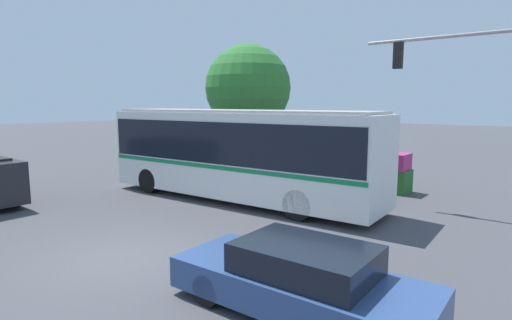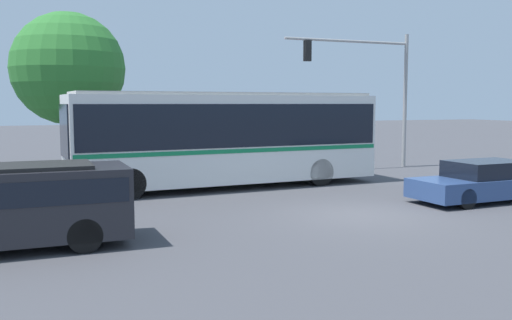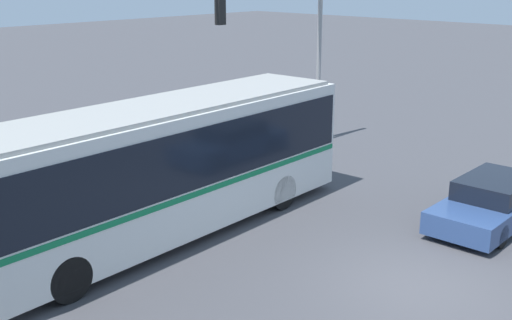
{
  "view_description": "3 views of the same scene",
  "coord_description": "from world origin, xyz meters",
  "px_view_note": "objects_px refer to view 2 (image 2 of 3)",
  "views": [
    {
      "loc": [
        8.28,
        -5.49,
        3.66
      ],
      "look_at": [
        0.13,
        4.97,
        1.82
      ],
      "focal_mm": 28.89,
      "sensor_mm": 36.0,
      "label": 1
    },
    {
      "loc": [
        -8.44,
        -12.82,
        3.03
      ],
      "look_at": [
        -1.12,
        4.83,
        1.09
      ],
      "focal_mm": 39.41,
      "sensor_mm": 36.0,
      "label": 2
    },
    {
      "loc": [
        -11.32,
        -5.9,
        6.52
      ],
      "look_at": [
        -0.61,
        4.14,
        2.15
      ],
      "focal_mm": 44.57,
      "sensor_mm": 36.0,
      "label": 3
    }
  ],
  "objects_px": {
    "traffic_light_pole": "(375,78)",
    "street_tree_left": "(68,69)",
    "city_bus": "(227,134)",
    "sedan_foreground": "(484,182)",
    "suv_left_lane": "(5,201)"
  },
  "relations": [
    {
      "from": "traffic_light_pole",
      "to": "street_tree_left",
      "type": "xyz_separation_m",
      "value": [
        -13.2,
        3.58,
        0.31
      ]
    },
    {
      "from": "street_tree_left",
      "to": "suv_left_lane",
      "type": "bearing_deg",
      "value": -99.98
    },
    {
      "from": "traffic_light_pole",
      "to": "street_tree_left",
      "type": "bearing_deg",
      "value": -15.19
    },
    {
      "from": "city_bus",
      "to": "sedan_foreground",
      "type": "bearing_deg",
      "value": 135.14
    },
    {
      "from": "city_bus",
      "to": "sedan_foreground",
      "type": "distance_m",
      "value": 8.73
    },
    {
      "from": "city_bus",
      "to": "street_tree_left",
      "type": "distance_m",
      "value": 8.6
    },
    {
      "from": "city_bus",
      "to": "street_tree_left",
      "type": "bearing_deg",
      "value": -56.13
    },
    {
      "from": "traffic_light_pole",
      "to": "street_tree_left",
      "type": "relative_size",
      "value": 0.93
    },
    {
      "from": "suv_left_lane",
      "to": "street_tree_left",
      "type": "height_order",
      "value": "street_tree_left"
    },
    {
      "from": "sedan_foreground",
      "to": "street_tree_left",
      "type": "xyz_separation_m",
      "value": [
        -11.24,
        12.42,
        3.91
      ]
    },
    {
      "from": "city_bus",
      "to": "suv_left_lane",
      "type": "bearing_deg",
      "value": 39.59
    },
    {
      "from": "traffic_light_pole",
      "to": "sedan_foreground",
      "type": "bearing_deg",
      "value": 77.5
    },
    {
      "from": "sedan_foreground",
      "to": "traffic_light_pole",
      "type": "distance_m",
      "value": 9.74
    },
    {
      "from": "city_bus",
      "to": "street_tree_left",
      "type": "height_order",
      "value": "street_tree_left"
    },
    {
      "from": "city_bus",
      "to": "suv_left_lane",
      "type": "relative_size",
      "value": 2.27
    }
  ]
}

